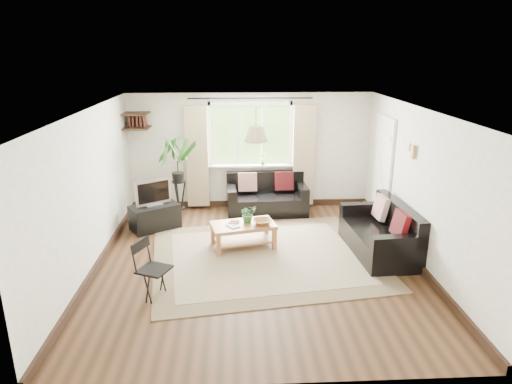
{
  "coord_description": "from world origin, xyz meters",
  "views": [
    {
      "loc": [
        -0.35,
        -6.56,
        3.26
      ],
      "look_at": [
        0.0,
        0.4,
        1.05
      ],
      "focal_mm": 32.0,
      "sensor_mm": 36.0,
      "label": 1
    }
  ],
  "objects_px": {
    "palm_stand": "(178,178)",
    "coffee_table": "(243,236)",
    "tv_stand": "(155,217)",
    "sofa_right": "(379,230)",
    "sofa_back": "(267,195)",
    "folding_chair": "(154,270)"
  },
  "relations": [
    {
      "from": "coffee_table",
      "to": "palm_stand",
      "type": "distance_m",
      "value": 2.09
    },
    {
      "from": "tv_stand",
      "to": "palm_stand",
      "type": "relative_size",
      "value": 0.54
    },
    {
      "from": "sofa_right",
      "to": "tv_stand",
      "type": "xyz_separation_m",
      "value": [
        -3.86,
        1.25,
        -0.16
      ]
    },
    {
      "from": "tv_stand",
      "to": "coffee_table",
      "type": "bearing_deg",
      "value": -61.39
    },
    {
      "from": "sofa_back",
      "to": "coffee_table",
      "type": "xyz_separation_m",
      "value": [
        -0.52,
        -1.7,
        -0.16
      ]
    },
    {
      "from": "sofa_back",
      "to": "folding_chair",
      "type": "height_order",
      "value": "folding_chair"
    },
    {
      "from": "sofa_back",
      "to": "palm_stand",
      "type": "distance_m",
      "value": 1.82
    },
    {
      "from": "folding_chair",
      "to": "palm_stand",
      "type": "bearing_deg",
      "value": 25.3
    },
    {
      "from": "sofa_right",
      "to": "tv_stand",
      "type": "relative_size",
      "value": 1.94
    },
    {
      "from": "sofa_back",
      "to": "palm_stand",
      "type": "height_order",
      "value": "palm_stand"
    },
    {
      "from": "sofa_right",
      "to": "coffee_table",
      "type": "relative_size",
      "value": 1.59
    },
    {
      "from": "palm_stand",
      "to": "folding_chair",
      "type": "height_order",
      "value": "palm_stand"
    },
    {
      "from": "tv_stand",
      "to": "folding_chair",
      "type": "xyz_separation_m",
      "value": [
        0.41,
        -2.51,
        0.17
      ]
    },
    {
      "from": "coffee_table",
      "to": "tv_stand",
      "type": "bearing_deg",
      "value": 150.3
    },
    {
      "from": "palm_stand",
      "to": "coffee_table",
      "type": "bearing_deg",
      "value": -51.68
    },
    {
      "from": "sofa_back",
      "to": "palm_stand",
      "type": "relative_size",
      "value": 1.0
    },
    {
      "from": "sofa_right",
      "to": "sofa_back",
      "type": "bearing_deg",
      "value": -143.81
    },
    {
      "from": "sofa_back",
      "to": "palm_stand",
      "type": "bearing_deg",
      "value": -178.73
    },
    {
      "from": "coffee_table",
      "to": "sofa_back",
      "type": "bearing_deg",
      "value": 72.91
    },
    {
      "from": "sofa_back",
      "to": "folding_chair",
      "type": "relative_size",
      "value": 1.99
    },
    {
      "from": "sofa_right",
      "to": "tv_stand",
      "type": "bearing_deg",
      "value": -112.02
    },
    {
      "from": "sofa_right",
      "to": "folding_chair",
      "type": "distance_m",
      "value": 3.68
    }
  ]
}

